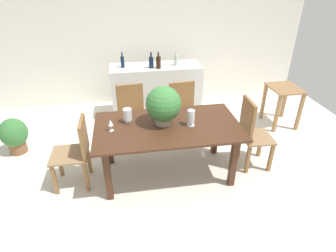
{
  "coord_description": "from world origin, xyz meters",
  "views": [
    {
      "loc": [
        -0.5,
        -3.04,
        2.53
      ],
      "look_at": [
        0.01,
        0.06,
        0.73
      ],
      "focal_mm": 29.89,
      "sensor_mm": 36.0,
      "label": 1
    }
  ],
  "objects_px": {
    "chair_foot_end": "(251,131)",
    "wine_bottle_clear": "(123,62)",
    "wine_bottle_tall": "(176,60)",
    "kitchen_counter": "(156,91)",
    "wine_bottle_green": "(158,62)",
    "wine_glass": "(110,123)",
    "side_table": "(283,97)",
    "crystal_vase_center_near": "(128,115)",
    "chair_far_right": "(183,108)",
    "crystal_vase_left": "(191,117)",
    "chair_far_left": "(132,111)",
    "wine_bottle_dark": "(151,62)",
    "chair_head_end": "(77,150)",
    "flower_centerpiece": "(164,105)",
    "potted_plant_floor": "(14,135)",
    "dining_table": "(168,132)"
  },
  "relations": [
    {
      "from": "kitchen_counter",
      "to": "wine_bottle_green",
      "type": "height_order",
      "value": "wine_bottle_green"
    },
    {
      "from": "chair_foot_end",
      "to": "chair_far_left",
      "type": "bearing_deg",
      "value": 62.05
    },
    {
      "from": "dining_table",
      "to": "chair_far_left",
      "type": "bearing_deg",
      "value": 114.34
    },
    {
      "from": "chair_head_end",
      "to": "flower_centerpiece",
      "type": "bearing_deg",
      "value": 93.28
    },
    {
      "from": "kitchen_counter",
      "to": "potted_plant_floor",
      "type": "height_order",
      "value": "kitchen_counter"
    },
    {
      "from": "chair_far_right",
      "to": "chair_far_left",
      "type": "xyz_separation_m",
      "value": [
        -0.84,
        0.0,
        0.01
      ]
    },
    {
      "from": "chair_head_end",
      "to": "wine_bottle_dark",
      "type": "relative_size",
      "value": 3.38
    },
    {
      "from": "chair_foot_end",
      "to": "wine_bottle_tall",
      "type": "bearing_deg",
      "value": 24.32
    },
    {
      "from": "crystal_vase_left",
      "to": "chair_far_left",
      "type": "bearing_deg",
      "value": 125.83
    },
    {
      "from": "wine_glass",
      "to": "side_table",
      "type": "bearing_deg",
      "value": 20.21
    },
    {
      "from": "crystal_vase_left",
      "to": "wine_bottle_dark",
      "type": "distance_m",
      "value": 1.82
    },
    {
      "from": "wine_bottle_dark",
      "to": "side_table",
      "type": "xyz_separation_m",
      "value": [
        2.24,
        -0.67,
        -0.54
      ]
    },
    {
      "from": "chair_foot_end",
      "to": "flower_centerpiece",
      "type": "distance_m",
      "value": 1.3
    },
    {
      "from": "wine_bottle_clear",
      "to": "flower_centerpiece",
      "type": "bearing_deg",
      "value": -75.42
    },
    {
      "from": "chair_foot_end",
      "to": "wine_bottle_dark",
      "type": "distance_m",
      "value": 2.15
    },
    {
      "from": "crystal_vase_center_near",
      "to": "chair_far_right",
      "type": "bearing_deg",
      "value": 40.85
    },
    {
      "from": "kitchen_counter",
      "to": "wine_bottle_clear",
      "type": "bearing_deg",
      "value": 179.74
    },
    {
      "from": "wine_bottle_dark",
      "to": "chair_foot_end",
      "type": "bearing_deg",
      "value": -55.8
    },
    {
      "from": "chair_foot_end",
      "to": "wine_bottle_clear",
      "type": "relative_size",
      "value": 3.87
    },
    {
      "from": "chair_far_right",
      "to": "wine_bottle_clear",
      "type": "relative_size",
      "value": 3.51
    },
    {
      "from": "crystal_vase_left",
      "to": "potted_plant_floor",
      "type": "distance_m",
      "value": 2.73
    },
    {
      "from": "wine_bottle_green",
      "to": "side_table",
      "type": "distance_m",
      "value": 2.27
    },
    {
      "from": "chair_far_left",
      "to": "wine_bottle_dark",
      "type": "height_order",
      "value": "wine_bottle_dark"
    },
    {
      "from": "chair_foot_end",
      "to": "kitchen_counter",
      "type": "height_order",
      "value": "chair_foot_end"
    },
    {
      "from": "crystal_vase_left",
      "to": "side_table",
      "type": "distance_m",
      "value": 2.27
    },
    {
      "from": "wine_bottle_tall",
      "to": "wine_glass",
      "type": "bearing_deg",
      "value": -122.55
    },
    {
      "from": "wine_bottle_green",
      "to": "potted_plant_floor",
      "type": "height_order",
      "value": "wine_bottle_green"
    },
    {
      "from": "chair_far_right",
      "to": "wine_bottle_green",
      "type": "height_order",
      "value": "wine_bottle_green"
    },
    {
      "from": "crystal_vase_center_near",
      "to": "wine_bottle_dark",
      "type": "xyz_separation_m",
      "value": [
        0.48,
        1.57,
        0.19
      ]
    },
    {
      "from": "chair_foot_end",
      "to": "side_table",
      "type": "height_order",
      "value": "chair_foot_end"
    },
    {
      "from": "crystal_vase_center_near",
      "to": "wine_bottle_tall",
      "type": "bearing_deg",
      "value": 60.07
    },
    {
      "from": "side_table",
      "to": "wine_bottle_tall",
      "type": "bearing_deg",
      "value": 157.67
    },
    {
      "from": "chair_far_right",
      "to": "wine_bottle_green",
      "type": "relative_size",
      "value": 3.29
    },
    {
      "from": "crystal_vase_left",
      "to": "wine_bottle_clear",
      "type": "xyz_separation_m",
      "value": [
        -0.79,
        1.89,
        0.18
      ]
    },
    {
      "from": "chair_head_end",
      "to": "kitchen_counter",
      "type": "height_order",
      "value": "kitchen_counter"
    },
    {
      "from": "chair_far_left",
      "to": "crystal_vase_center_near",
      "type": "distance_m",
      "value": 0.86
    },
    {
      "from": "crystal_vase_center_near",
      "to": "crystal_vase_left",
      "type": "bearing_deg",
      "value": -14.96
    },
    {
      "from": "flower_centerpiece",
      "to": "kitchen_counter",
      "type": "xyz_separation_m",
      "value": [
        0.12,
        1.78,
        -0.55
      ]
    },
    {
      "from": "wine_glass",
      "to": "wine_bottle_tall",
      "type": "xyz_separation_m",
      "value": [
        1.16,
        1.81,
        0.2
      ]
    },
    {
      "from": "chair_foot_end",
      "to": "wine_bottle_green",
      "type": "xyz_separation_m",
      "value": [
        -1.05,
        1.68,
        0.51
      ]
    },
    {
      "from": "chair_far_right",
      "to": "kitchen_counter",
      "type": "relative_size",
      "value": 0.57
    },
    {
      "from": "wine_bottle_dark",
      "to": "chair_far_left",
      "type": "bearing_deg",
      "value": -117.77
    },
    {
      "from": "chair_foot_end",
      "to": "wine_bottle_clear",
      "type": "distance_m",
      "value": 2.53
    },
    {
      "from": "wine_glass",
      "to": "wine_bottle_clear",
      "type": "bearing_deg",
      "value": 83.74
    },
    {
      "from": "chair_far_left",
      "to": "wine_bottle_clear",
      "type": "bearing_deg",
      "value": 90.04
    },
    {
      "from": "wine_bottle_tall",
      "to": "kitchen_counter",
      "type": "bearing_deg",
      "value": 174.45
    },
    {
      "from": "wine_glass",
      "to": "chair_head_end",
      "type": "bearing_deg",
      "value": 178.16
    },
    {
      "from": "chair_head_end",
      "to": "dining_table",
      "type": "bearing_deg",
      "value": 90.3
    },
    {
      "from": "chair_head_end",
      "to": "chair_far_right",
      "type": "bearing_deg",
      "value": 121.19
    },
    {
      "from": "chair_far_right",
      "to": "side_table",
      "type": "distance_m",
      "value": 1.83
    }
  ]
}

